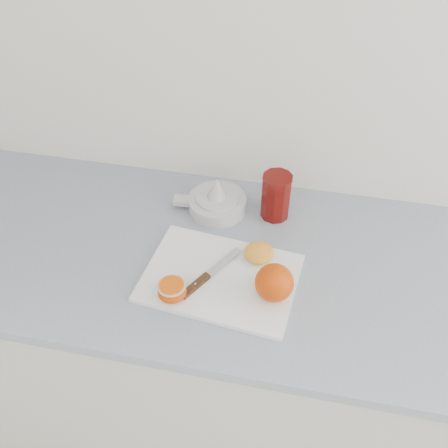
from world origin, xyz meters
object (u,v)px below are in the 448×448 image
counter (236,355)px  citrus_juicer (217,201)px  cutting_board (220,278)px  red_tumbler (276,198)px  half_orange (172,290)px

counter → citrus_juicer: 0.51m
cutting_board → red_tumbler: red_tumbler is taller
half_orange → red_tumbler: 0.38m
counter → cutting_board: 0.46m
half_orange → citrus_juicer: (0.03, 0.32, -0.00)m
citrus_juicer → red_tumbler: (0.16, 0.01, 0.03)m
counter → half_orange: size_ratio=36.56×
citrus_juicer → counter: bearing=-60.5°
counter → cutting_board: size_ratio=6.81×
half_orange → citrus_juicer: 0.32m
citrus_juicer → red_tumbler: bearing=3.8°
cutting_board → citrus_juicer: size_ratio=1.78×
citrus_juicer → red_tumbler: size_ratio=1.53×
counter → citrus_juicer: bearing=119.5°
counter → citrus_juicer: (-0.09, 0.16, 0.47)m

